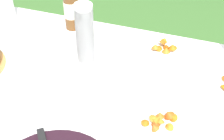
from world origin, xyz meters
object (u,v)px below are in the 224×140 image
cup_stack (85,35)px  cider_bottle_amber (71,4)px  snack_plate_far (159,123)px  snack_plate_near (165,50)px

cup_stack → cider_bottle_amber: (-0.17, 0.23, -0.01)m
cup_stack → snack_plate_far: bearing=-34.0°
cup_stack → snack_plate_far: (0.36, -0.24, -0.12)m
cider_bottle_amber → snack_plate_near: cider_bottle_amber is taller
cider_bottle_amber → snack_plate_near: bearing=-7.2°
snack_plate_near → cider_bottle_amber: bearing=172.8°
cup_stack → cider_bottle_amber: bearing=126.0°
snack_plate_far → cider_bottle_amber: bearing=138.1°
cider_bottle_amber → snack_plate_far: (0.53, -0.48, -0.11)m
cider_bottle_amber → snack_plate_far: 0.72m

